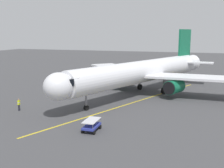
# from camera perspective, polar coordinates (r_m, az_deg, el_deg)

# --- Properties ---
(ground_plane) EXTENTS (220.00, 220.00, 0.00)m
(ground_plane) POSITION_cam_1_polar(r_m,az_deg,el_deg) (49.80, 7.97, -1.96)
(ground_plane) COLOR #424244
(apron_lead_in_line) EXTENTS (16.05, 36.83, 0.01)m
(apron_lead_in_line) POSITION_cam_1_polar(r_m,az_deg,el_deg) (43.19, 4.56, -3.83)
(apron_lead_in_line) COLOR yellow
(apron_lead_in_line) RESTS_ON ground
(airplane) EXTENTS (32.08, 38.31, 11.50)m
(airplane) POSITION_cam_1_polar(r_m,az_deg,el_deg) (48.39, 6.51, 2.52)
(airplane) COLOR white
(airplane) RESTS_ON ground
(ground_crew_marshaller) EXTENTS (0.34, 0.45, 1.71)m
(ground_crew_marshaller) POSITION_cam_1_polar(r_m,az_deg,el_deg) (40.49, -18.84, -4.08)
(ground_crew_marshaller) COLOR #23232D
(ground_crew_marshaller) RESTS_ON ground
(box_truck_near_nose) EXTENTS (4.60, 4.66, 2.62)m
(box_truck_near_nose) POSITION_cam_1_polar(r_m,az_deg,el_deg) (63.13, -5.42, 2.04)
(box_truck_near_nose) COLOR #2D3899
(box_truck_near_nose) RESTS_ON ground
(baggage_cart_portside) EXTENTS (1.66, 2.66, 1.27)m
(baggage_cart_portside) POSITION_cam_1_polar(r_m,az_deg,el_deg) (53.09, -6.85, -0.43)
(baggage_cart_portside) COLOR yellow
(baggage_cart_portside) RESTS_ON ground
(baggage_cart_starboard_side) EXTENTS (1.58, 2.62, 1.27)m
(baggage_cart_starboard_side) POSITION_cam_1_polar(r_m,az_deg,el_deg) (30.79, -4.29, -8.58)
(baggage_cart_starboard_side) COLOR #2D3899
(baggage_cart_starboard_side) RESTS_ON ground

